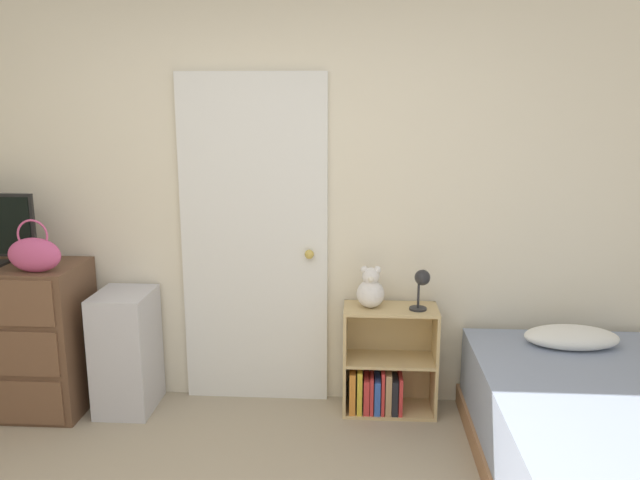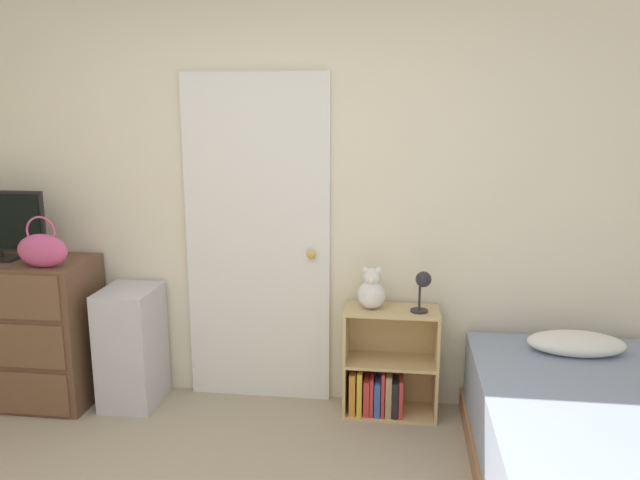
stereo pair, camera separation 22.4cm
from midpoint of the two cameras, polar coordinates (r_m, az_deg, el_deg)
name	(u,v)px [view 1 (the left image)]	position (r m, az deg, el deg)	size (l,w,h in m)	color
wall_back	(267,198)	(3.80, -6.59, 3.85)	(10.00, 0.06, 2.55)	beige
door_closed	(255,243)	(3.81, -7.69, -0.26)	(0.89, 0.09, 2.01)	white
dresser	(2,337)	(4.31, -28.41, -7.86)	(1.00, 0.48, 0.91)	brown
handbag	(34,254)	(3.87, -26.19, -1.17)	(0.30, 0.12, 0.30)	#C64C7F
storage_bin	(127,351)	(4.03, -18.83, -9.60)	(0.32, 0.40, 0.74)	silver
bookshelf	(384,372)	(3.85, 4.17, -11.94)	(0.55, 0.27, 0.66)	tan
teddy_bear	(371,290)	(3.67, 2.90, -4.58)	(0.16, 0.16, 0.25)	silver
desk_lamp	(422,282)	(3.62, 7.54, -3.87)	(0.11, 0.11, 0.24)	#262628
bed	(616,452)	(3.29, 23.59, -17.39)	(1.16, 1.96, 0.61)	#996B47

